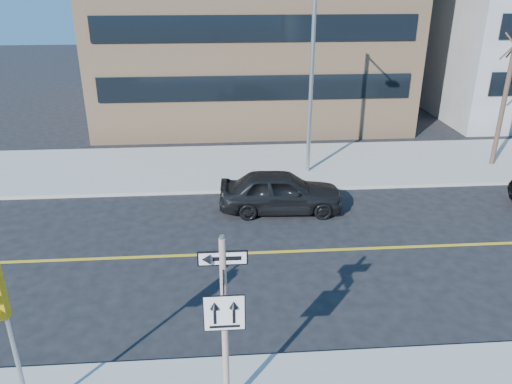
{
  "coord_description": "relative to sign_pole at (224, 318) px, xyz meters",
  "views": [
    {
      "loc": [
        0.02,
        -10.31,
        8.44
      ],
      "look_at": [
        1.09,
        4.0,
        2.2
      ],
      "focal_mm": 35.0,
      "sensor_mm": 36.0,
      "label": 1
    }
  ],
  "objects": [
    {
      "name": "sign_pole",
      "position": [
        0.0,
        0.0,
        0.0
      ],
      "size": [
        0.92,
        0.92,
        4.06
      ],
      "color": "beige",
      "rests_on": "near_sidewalk"
    },
    {
      "name": "parked_car_a",
      "position": [
        2.29,
        9.71,
        -1.63
      ],
      "size": [
        2.16,
        4.83,
        1.61
      ],
      "primitive_type": "imported",
      "rotation": [
        0.0,
        0.0,
        1.52
      ],
      "color": "black",
      "rests_on": "ground"
    },
    {
      "name": "streetlight_a",
      "position": [
        4.0,
        13.27,
        2.32
      ],
      "size": [
        0.55,
        2.25,
        8.0
      ],
      "color": "gray",
      "rests_on": "far_sidewalk"
    },
    {
      "name": "ground",
      "position": [
        0.0,
        2.51,
        -2.44
      ],
      "size": [
        120.0,
        120.0,
        0.0
      ],
      "primitive_type": "plane",
      "color": "black",
      "rests_on": "ground"
    }
  ]
}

